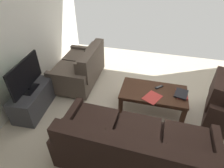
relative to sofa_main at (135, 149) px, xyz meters
The scene contains 10 objects.
ground_plane 0.96m from the sofa_main, 97.09° to the right, with size 4.84×5.22×0.01m, color beige.
wall_right 2.69m from the sofa_main, 20.87° to the right, with size 0.12×5.22×2.85m, color silver.
sofa_main is the anchor object (origin of this frame).
loveseat_near 2.21m from the sofa_main, 49.91° to the right, with size 0.83×1.28×0.83m.
coffee_table 1.19m from the sofa_main, 97.28° to the right, with size 1.15×0.62×0.43m.
tv_stand 2.05m from the sofa_main, 18.45° to the right, with size 0.49×0.94×0.46m.
flat_tv 2.08m from the sofa_main, 18.47° to the right, with size 0.22×0.85×0.55m.
book_stack 1.35m from the sofa_main, 117.09° to the right, with size 0.25×0.30×0.04m.
tv_remote 1.34m from the sofa_main, 100.02° to the right, with size 0.15×0.14×0.02m.
loose_magazine 1.01m from the sofa_main, 97.88° to the right, with size 0.24×0.30×0.01m, color #C63833.
Camera 1 is at (0.03, 2.36, 2.49)m, focal length 30.19 mm.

